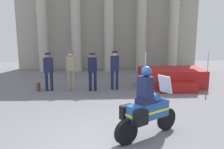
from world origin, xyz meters
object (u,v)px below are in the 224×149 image
at_px(officer_in_row_2, 93,69).
at_px(officer_in_row_3, 115,67).
at_px(officer_in_row_1, 71,68).
at_px(briefcase_on_ground, 38,87).
at_px(reviewing_stand, 172,78).
at_px(officer_in_row_0, 49,69).
at_px(motorcycle_with_rider, 146,108).

height_order(officer_in_row_2, officer_in_row_3, officer_in_row_3).
xyz_separation_m(officer_in_row_1, briefcase_on_ground, (-1.47, 0.03, -0.85)).
bearing_deg(reviewing_stand, officer_in_row_0, -175.66).
distance_m(officer_in_row_3, motorcycle_with_rider, 4.94).
bearing_deg(officer_in_row_1, motorcycle_with_rider, 119.37).
bearing_deg(briefcase_on_ground, reviewing_stand, 3.66).
bearing_deg(officer_in_row_3, officer_in_row_2, 12.14).
height_order(officer_in_row_0, officer_in_row_1, officer_in_row_1).
xyz_separation_m(officer_in_row_0, motorcycle_with_rider, (3.40, -4.85, -0.20)).
distance_m(officer_in_row_1, officer_in_row_3, 1.94).
bearing_deg(officer_in_row_2, officer_in_row_0, -0.07).
distance_m(officer_in_row_1, motorcycle_with_rider, 5.43).
bearing_deg(reviewing_stand, officer_in_row_1, -174.82).
xyz_separation_m(motorcycle_with_rider, briefcase_on_ground, (-3.89, 4.88, -0.61)).
bearing_deg(briefcase_on_ground, officer_in_row_0, -4.15).
bearing_deg(officer_in_row_2, motorcycle_with_rider, 110.05).
relative_size(officer_in_row_3, motorcycle_with_rider, 0.91).
height_order(officer_in_row_3, briefcase_on_ground, officer_in_row_3).
distance_m(officer_in_row_3, briefcase_on_ground, 3.51).
height_order(reviewing_stand, motorcycle_with_rider, motorcycle_with_rider).
bearing_deg(officer_in_row_0, motorcycle_with_rider, 127.90).
height_order(reviewing_stand, briefcase_on_ground, reviewing_stand).
xyz_separation_m(reviewing_stand, officer_in_row_0, (-5.64, -0.43, 0.58)).
relative_size(officer_in_row_0, officer_in_row_2, 1.00).
height_order(motorcycle_with_rider, briefcase_on_ground, motorcycle_with_rider).
relative_size(officer_in_row_2, officer_in_row_3, 0.97).
height_order(officer_in_row_1, motorcycle_with_rider, motorcycle_with_rider).
distance_m(reviewing_stand, officer_in_row_2, 3.79).
relative_size(officer_in_row_2, briefcase_on_ground, 4.67).
relative_size(officer_in_row_3, briefcase_on_ground, 4.81).
xyz_separation_m(officer_in_row_1, officer_in_row_2, (0.95, -0.10, -0.04)).
distance_m(officer_in_row_0, motorcycle_with_rider, 5.92).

